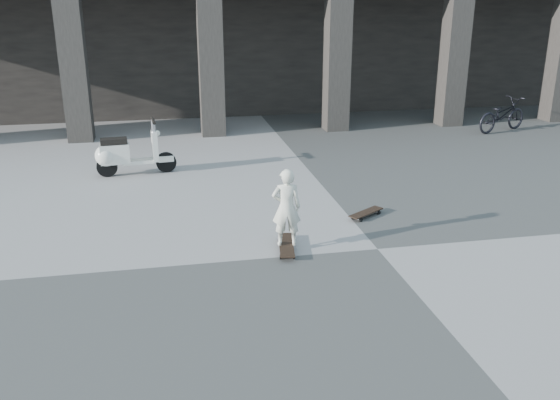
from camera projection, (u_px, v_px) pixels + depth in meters
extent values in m
plane|color=#454543|center=(378.00, 249.00, 9.21)|extent=(90.00, 90.00, 0.00)
cube|color=black|center=(246.00, 17.00, 21.20)|extent=(28.00, 6.00, 6.00)
cube|color=#2A2723|center=(74.00, 65.00, 15.45)|extent=(0.65, 0.65, 4.00)
cube|color=#2A2723|center=(211.00, 63.00, 16.10)|extent=(0.65, 0.65, 4.00)
cube|color=#2A2723|center=(337.00, 60.00, 16.76)|extent=(0.65, 0.65, 4.00)
cube|color=#2A2723|center=(454.00, 57.00, 17.41)|extent=(0.65, 0.65, 4.00)
cube|color=black|center=(286.00, 245.00, 9.15)|extent=(0.37, 0.97, 0.02)
cube|color=#B2B2B7|center=(285.00, 239.00, 9.47)|extent=(0.20, 0.08, 0.03)
cube|color=#B2B2B7|center=(287.00, 256.00, 8.85)|extent=(0.20, 0.08, 0.03)
cylinder|color=black|center=(279.00, 240.00, 9.47)|extent=(0.04, 0.07, 0.07)
cylinder|color=black|center=(291.00, 239.00, 9.48)|extent=(0.04, 0.07, 0.07)
cylinder|color=black|center=(281.00, 257.00, 8.85)|extent=(0.04, 0.07, 0.07)
cylinder|color=black|center=(294.00, 257.00, 8.85)|extent=(0.04, 0.07, 0.07)
cube|color=black|center=(366.00, 212.00, 10.53)|extent=(0.75, 0.59, 0.02)
cube|color=#B2B2B7|center=(375.00, 211.00, 10.72)|extent=(0.14, 0.17, 0.03)
cube|color=#B2B2B7|center=(357.00, 218.00, 10.36)|extent=(0.14, 0.17, 0.03)
cylinder|color=black|center=(371.00, 210.00, 10.78)|extent=(0.07, 0.06, 0.07)
cylinder|color=black|center=(379.00, 212.00, 10.66)|extent=(0.07, 0.06, 0.07)
cylinder|color=black|center=(353.00, 217.00, 10.42)|extent=(0.07, 0.06, 0.07)
cylinder|color=black|center=(360.00, 220.00, 10.30)|extent=(0.07, 0.06, 0.07)
imported|color=silver|center=(286.00, 207.00, 8.95)|extent=(0.48, 0.35, 1.21)
cylinder|color=black|center=(166.00, 162.00, 13.15)|extent=(0.45, 0.15, 0.45)
cylinder|color=black|center=(107.00, 167.00, 12.82)|extent=(0.45, 0.15, 0.45)
cube|color=white|center=(138.00, 161.00, 12.97)|extent=(0.69, 0.35, 0.08)
cube|color=white|center=(115.00, 154.00, 12.78)|extent=(0.64, 0.41, 0.42)
sphere|color=white|center=(106.00, 156.00, 12.74)|extent=(0.47, 0.47, 0.47)
cube|color=black|center=(114.00, 141.00, 12.69)|extent=(0.58, 0.34, 0.11)
cube|color=white|center=(155.00, 146.00, 12.97)|extent=(0.14, 0.39, 0.65)
cube|color=white|center=(166.00, 158.00, 13.12)|extent=(0.35, 0.18, 0.13)
cylinder|color=#B2B2B7|center=(153.00, 127.00, 12.83)|extent=(0.11, 0.11, 0.33)
cylinder|color=black|center=(153.00, 121.00, 12.78)|extent=(0.12, 0.56, 0.07)
sphere|color=white|center=(157.00, 133.00, 12.89)|extent=(0.13, 0.13, 0.13)
imported|color=black|center=(502.00, 115.00, 16.99)|extent=(1.96, 1.26, 0.97)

